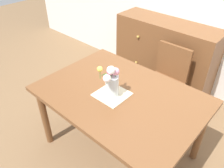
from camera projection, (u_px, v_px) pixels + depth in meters
ground_plane at (119, 148)px, 2.50m from camera, size 12.00×12.00×0.00m
dining_table at (120, 101)px, 2.10m from camera, size 1.48×1.06×0.77m
chair_far at (166, 77)px, 2.72m from camera, size 0.42×0.42×0.90m
dresser at (164, 56)px, 3.18m from camera, size 1.40×0.47×1.00m
placemat at (112, 94)px, 2.03m from camera, size 0.28×0.28×0.01m
flower_vase at (111, 81)px, 1.93m from camera, size 0.15×0.23×0.31m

